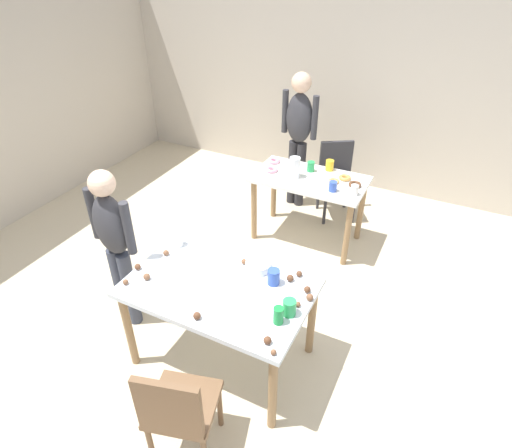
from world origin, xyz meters
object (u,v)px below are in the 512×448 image
at_px(chair_near_table, 178,409).
at_px(person_adult_far, 299,129).
at_px(dining_table_near, 220,295).
at_px(mixing_bowl, 258,266).
at_px(pitcher_far, 295,167).
at_px(chair_far_table, 337,175).
at_px(soda_can, 278,315).
at_px(person_girl_near, 114,239).
at_px(dining_table_far, 309,188).

xyz_separation_m(chair_near_table, person_adult_far, (-0.58, 3.25, 0.47)).
bearing_deg(chair_near_table, dining_table_near, 102.68).
bearing_deg(person_adult_far, mixing_bowl, -75.44).
xyz_separation_m(mixing_bowl, pitcher_far, (-0.32, 1.47, 0.08)).
xyz_separation_m(chair_far_table, soda_can, (0.42, -2.60, 0.31)).
relative_size(chair_near_table, person_adult_far, 0.54).
bearing_deg(soda_can, chair_near_table, -117.00).
bearing_deg(person_girl_near, mixing_bowl, 14.49).
bearing_deg(person_girl_near, dining_table_near, 0.23).
relative_size(dining_table_far, chair_far_table, 1.31).
distance_m(person_adult_far, soda_can, 2.76).
distance_m(dining_table_far, soda_can, 2.02).
bearing_deg(chair_near_table, chair_far_table, 91.47).
bearing_deg(soda_can, dining_table_far, 104.93).
distance_m(chair_far_table, soda_can, 2.66).
relative_size(chair_near_table, mixing_bowl, 4.68).
height_order(chair_near_table, pitcher_far, pitcher_far).
height_order(chair_near_table, chair_far_table, same).
relative_size(dining_table_near, pitcher_far, 6.09).
distance_m(dining_table_far, person_girl_near, 2.05).
xyz_separation_m(dining_table_near, person_adult_far, (-0.40, 2.46, 0.31)).
bearing_deg(dining_table_far, person_girl_near, -116.96).
relative_size(dining_table_far, chair_near_table, 1.31).
relative_size(chair_far_table, person_girl_near, 0.61).
relative_size(chair_near_table, chair_far_table, 1.00).
height_order(mixing_bowl, pitcher_far, pitcher_far).
relative_size(dining_table_near, mixing_bowl, 6.98).
bearing_deg(dining_table_near, chair_near_table, -77.32).
relative_size(mixing_bowl, pitcher_far, 0.87).
xyz_separation_m(chair_far_table, person_adult_far, (-0.50, -0.01, 0.47)).
height_order(soda_can, pitcher_far, pitcher_far).
height_order(chair_near_table, person_adult_far, person_adult_far).
bearing_deg(chair_far_table, mixing_bowl, -88.13).
bearing_deg(mixing_bowl, dining_table_near, -120.79).
height_order(person_adult_far, pitcher_far, person_adult_far).
xyz_separation_m(chair_near_table, mixing_bowl, (-0.01, 1.07, 0.28)).
bearing_deg(chair_far_table, chair_near_table, -88.53).
xyz_separation_m(person_adult_far, pitcher_far, (0.25, -0.71, -0.11)).
bearing_deg(chair_far_table, person_adult_far, -179.03).
relative_size(person_girl_near, soda_can, 11.77).
relative_size(person_adult_far, pitcher_far, 7.53).
bearing_deg(mixing_bowl, chair_far_table, 91.87).
bearing_deg(soda_can, chair_far_table, 99.15).
distance_m(dining_table_far, mixing_bowl, 1.55).
xyz_separation_m(chair_far_table, mixing_bowl, (0.07, -2.19, 0.28)).
height_order(chair_near_table, person_girl_near, person_girl_near).
distance_m(chair_near_table, chair_far_table, 3.26).
bearing_deg(pitcher_far, chair_far_table, 70.85).
distance_m(chair_near_table, mixing_bowl, 1.11).
height_order(chair_far_table, pitcher_far, pitcher_far).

